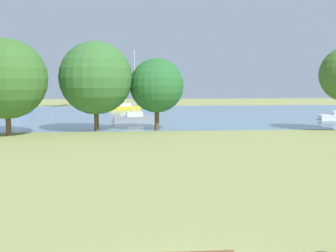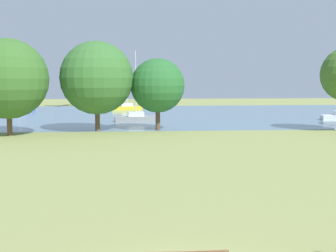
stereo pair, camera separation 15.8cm
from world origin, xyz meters
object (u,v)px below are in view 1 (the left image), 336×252
Objects in this scene: sailboat_gray at (135,118)px; tree_east_far at (96,78)px; tree_west_near at (7,79)px; tree_west_far at (157,86)px; sailboat_yellow at (125,107)px; sailboat_blue at (17,107)px.

tree_east_far reaches higher than sailboat_gray.
tree_west_near is 13.19m from tree_west_far.
sailboat_gray is 1.18× the size of tree_west_far.
tree_east_far is (-2.32, -28.29, 4.46)m from sailboat_yellow.
tree_west_near is 0.99× the size of tree_east_far.
tree_west_near is at bearing -132.95° from sailboat_gray.
sailboat_gray is 0.98× the size of tree_west_near.
tree_west_near is (-10.78, -11.58, 4.34)m from sailboat_gray.
tree_east_far is at bearing 20.20° from tree_west_near.
sailboat_blue is (-17.46, 2.24, 0.02)m from sailboat_yellow.
tree_west_near is at bearing -107.07° from sailboat_yellow.
sailboat_gray reaches higher than sailboat_yellow.
sailboat_yellow is 32.64m from tree_west_near.
tree_west_near is (-9.49, -30.93, 4.36)m from sailboat_yellow.
tree_east_far is at bearing -94.69° from sailboat_yellow.
sailboat_yellow is 19.39m from sailboat_gray.
tree_east_far is (-3.60, -8.94, 4.44)m from sailboat_gray.
sailboat_gray is at bearing 47.05° from tree_west_near.
tree_east_far is at bearing -63.62° from sailboat_blue.
tree_east_far is at bearing -111.96° from sailboat_gray.
sailboat_gray is at bearing -86.21° from sailboat_yellow.
sailboat_yellow is 28.22m from tree_west_far.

